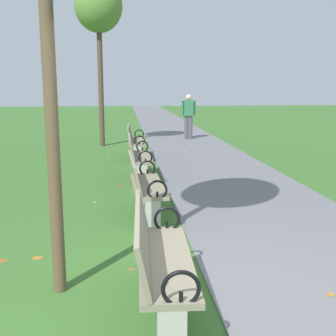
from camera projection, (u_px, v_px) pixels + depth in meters
The scene contains 9 objects.
ground_plane at pixel (215, 306), 3.79m from camera, with size 80.00×80.00×0.00m, color #386628.
paved_walkway at pixel (167, 125), 21.51m from camera, with size 2.70×44.00×0.02m, color slate.
park_bench_1 at pixel (159, 259), 3.60m from camera, with size 0.53×1.62×0.90m.
park_bench_2 at pixel (144, 185), 6.29m from camera, with size 0.52×1.61×0.90m.
park_bench_3 at pixel (138, 157), 8.86m from camera, with size 0.48×1.60×0.90m.
park_bench_4 at pixel (135, 141), 11.36m from camera, with size 0.52×1.61×0.90m.
tree_2 at pixel (98, 8), 13.24m from camera, with size 1.48×1.48×5.20m.
pedestrian_walking at pixel (188, 114), 15.57m from camera, with size 0.53×0.24×1.62m.
scattered_leaves at pixel (144, 199), 7.35m from camera, with size 5.09×10.92×0.02m.
Camera 1 is at (-0.77, -3.43, 1.91)m, focal length 45.68 mm.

